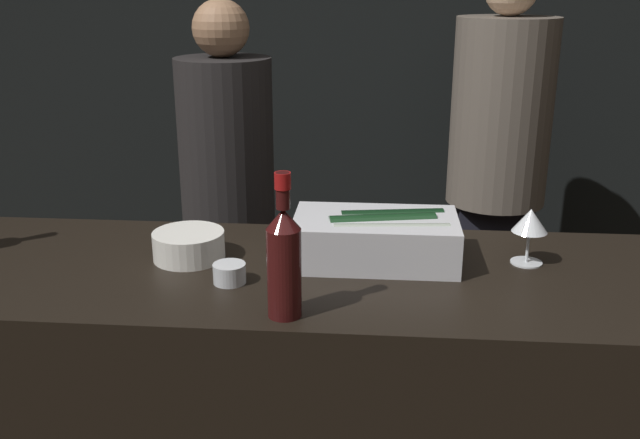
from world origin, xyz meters
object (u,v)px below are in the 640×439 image
(wine_glass, at_px, (530,223))
(red_wine_bottle_tall, at_px, (284,258))
(person_blond_tee, at_px, (228,196))
(ice_bin_with_bottles, at_px, (379,237))
(bowl_white, at_px, (189,244))
(person_in_hoodie, at_px, (497,163))
(candle_votive, at_px, (229,273))

(wine_glass, bearing_deg, red_wine_bottle_tall, -149.14)
(red_wine_bottle_tall, xyz_separation_m, person_blond_tee, (-0.39, 1.28, -0.27))
(red_wine_bottle_tall, bearing_deg, ice_bin_with_bottles, 59.07)
(bowl_white, xyz_separation_m, person_in_hoodie, (0.97, 1.30, -0.10))
(ice_bin_with_bottles, relative_size, candle_votive, 5.28)
(bowl_white, xyz_separation_m, wine_glass, (0.85, 0.04, 0.07))
(wine_glass, distance_m, red_wine_bottle_tall, 0.66)
(candle_votive, height_order, person_blond_tee, person_blond_tee)
(bowl_white, bearing_deg, person_in_hoodie, 53.23)
(person_in_hoodie, bearing_deg, wine_glass, 100.95)
(ice_bin_with_bottles, xyz_separation_m, bowl_white, (-0.48, -0.03, -0.03))
(ice_bin_with_bottles, distance_m, red_wine_bottle_tall, 0.39)
(ice_bin_with_bottles, distance_m, person_blond_tee, 1.14)
(wine_glass, xyz_separation_m, person_in_hoodie, (0.12, 1.27, -0.17))
(ice_bin_with_bottles, height_order, red_wine_bottle_tall, red_wine_bottle_tall)
(ice_bin_with_bottles, relative_size, wine_glass, 2.86)
(ice_bin_with_bottles, distance_m, person_in_hoodie, 1.38)
(red_wine_bottle_tall, bearing_deg, person_in_hoodie, 66.76)
(ice_bin_with_bottles, height_order, wine_glass, wine_glass)
(ice_bin_with_bottles, bearing_deg, bowl_white, -176.92)
(red_wine_bottle_tall, bearing_deg, bowl_white, 133.57)
(person_blond_tee, bearing_deg, bowl_white, 3.00)
(bowl_white, bearing_deg, wine_glass, 2.62)
(ice_bin_with_bottles, relative_size, person_in_hoodie, 0.23)
(ice_bin_with_bottles, xyz_separation_m, red_wine_bottle_tall, (-0.20, -0.33, 0.07))
(ice_bin_with_bottles, distance_m, wine_glass, 0.38)
(wine_glass, xyz_separation_m, candle_votive, (-0.72, -0.18, -0.08))
(candle_votive, height_order, person_in_hoodie, person_in_hoodie)
(wine_glass, bearing_deg, person_blond_tee, 135.79)
(candle_votive, xyz_separation_m, red_wine_bottle_tall, (0.15, -0.16, 0.11))
(bowl_white, bearing_deg, ice_bin_with_bottles, 3.08)
(ice_bin_with_bottles, xyz_separation_m, person_in_hoodie, (0.49, 1.28, -0.13))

